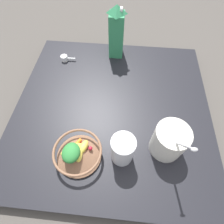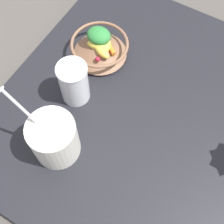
{
  "view_description": "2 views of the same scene",
  "coord_description": "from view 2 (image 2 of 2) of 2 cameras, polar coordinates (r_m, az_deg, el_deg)",
  "views": [
    {
      "loc": [
        -0.46,
        -0.04,
        0.73
      ],
      "look_at": [
        -0.06,
        -0.0,
        0.09
      ],
      "focal_mm": 28.0,
      "sensor_mm": 36.0,
      "label": 1
    },
    {
      "loc": [
        0.1,
        -0.42,
        0.88
      ],
      "look_at": [
        -0.1,
        -0.08,
        0.11
      ],
      "focal_mm": 50.0,
      "sensor_mm": 36.0,
      "label": 2
    }
  ],
  "objects": [
    {
      "name": "countertop",
      "position": [
        0.96,
        7.49,
        -1.1
      ],
      "size": [
        0.91,
        0.91,
        0.05
      ],
      "color": "black",
      "rests_on": "ground_plane"
    },
    {
      "name": "fruit_bowl",
      "position": [
        1.02,
        -2.25,
        11.86
      ],
      "size": [
        0.19,
        0.19,
        0.09
      ],
      "color": "brown",
      "rests_on": "countertop"
    },
    {
      "name": "drinking_cup",
      "position": [
        0.91,
        -7.0,
        5.45
      ],
      "size": [
        0.09,
        0.09,
        0.14
      ],
      "color": "white",
      "rests_on": "countertop"
    },
    {
      "name": "ground_plane",
      "position": [
        0.98,
        7.34,
        -1.68
      ],
      "size": [
        6.0,
        6.0,
        0.0
      ],
      "primitive_type": "plane",
      "color": "#4C4742"
    },
    {
      "name": "yogurt_tub",
      "position": [
        0.83,
        -10.6,
        -4.67
      ],
      "size": [
        0.17,
        0.13,
        0.26
      ],
      "color": "silver",
      "rests_on": "countertop"
    }
  ]
}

